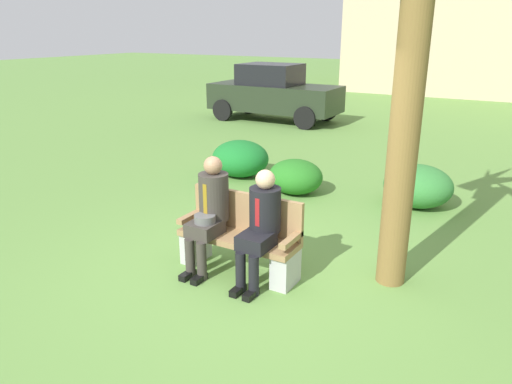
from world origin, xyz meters
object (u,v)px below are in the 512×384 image
Objects in this scene: seated_man_left at (209,209)px; parked_car_near at (274,93)px; shrub_mid_lawn at (240,158)px; shrub_far_lawn at (418,186)px; shrub_near_bench at (295,177)px; park_bench at (241,238)px; seated_man_right at (261,222)px.

parked_car_near reaches higher than seated_man_left.
shrub_mid_lawn is 1.03× the size of shrub_far_lawn.
park_bench is at bearing -76.84° from shrub_near_bench.
seated_man_left is (-0.33, -0.12, 0.33)m from park_bench.
park_bench is 1.29× the size of shrub_mid_lawn.
seated_man_right is at bearing -105.78° from shrub_far_lawn.
seated_man_left reaches higher than shrub_mid_lawn.
seated_man_left reaches higher than shrub_near_bench.
seated_man_left reaches higher than seated_man_right.
parked_car_near is at bearing 134.98° from shrub_far_lawn.
park_bench is 0.36× the size of parked_car_near.
seated_man_right reaches higher than shrub_near_bench.
seated_man_left is at bearing 179.99° from seated_man_right.
seated_man_left is 3.71m from shrub_far_lawn.
shrub_near_bench is 6.89m from parked_car_near.
seated_man_left is at bearing -159.69° from park_bench.
shrub_far_lawn is (0.94, 3.32, -0.37)m from seated_man_right.
shrub_far_lawn reaches higher than shrub_near_bench.
shrub_mid_lawn is (-1.67, 3.33, -0.39)m from seated_man_left.
parked_car_near is (-3.56, 5.87, 0.55)m from shrub_near_bench.
parked_car_near is at bearing 117.32° from seated_man_right.
shrub_mid_lawn is at bearing 163.66° from shrub_near_bench.
seated_man_left is 1.42× the size of shrub_near_bench.
shrub_mid_lawn is at bearing 124.99° from seated_man_right.
seated_man_right reaches higher than shrub_far_lawn.
seated_man_left is 3.75m from shrub_mid_lawn.
shrub_far_lawn is (3.27, -0.01, -0.01)m from shrub_mid_lawn.
shrub_far_lawn is at bearing 11.12° from shrub_near_bench.
parked_car_near is at bearing 112.06° from shrub_mid_lawn.
shrub_mid_lawn is at bearing 179.76° from shrub_far_lawn.
parked_car_near reaches higher than seated_man_right.
park_bench reaches higher than shrub_mid_lawn.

